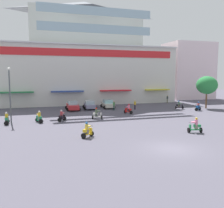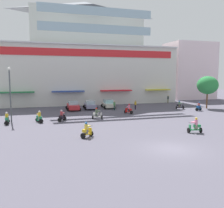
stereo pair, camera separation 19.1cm
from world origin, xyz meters
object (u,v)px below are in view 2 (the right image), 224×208
Objects in this scene: parked_car_0 at (73,106)px; scooter_rider_9 at (39,118)px; parked_car_2 at (108,104)px; pedestrian_2 at (168,99)px; scooter_rider_8 at (180,106)px; pedestrian_1 at (114,105)px; pedestrian_0 at (135,104)px; streetlamp_near at (10,91)px; plaza_tree_1 at (208,85)px; scooter_rider_7 at (199,107)px; scooter_rider_6 at (195,127)px; scooter_rider_3 at (62,116)px; parked_car_1 at (90,105)px; scooter_rider_1 at (7,119)px; scooter_rider_2 at (87,131)px; scooter_rider_5 at (97,114)px; scooter_rider_0 at (129,110)px.

scooter_rider_9 reaches higher than parked_car_0.
pedestrian_2 reaches higher than parked_car_2.
scooter_rider_8 is 0.96× the size of pedestrian_1.
pedestrian_2 is (14.01, 6.92, 0.08)m from pedestrian_1.
scooter_rider_8 is at bearing -13.09° from pedestrian_0.
pedestrian_1 is 0.23× the size of streetlamp_near.
plaza_tree_1 reaches higher than pedestrian_1.
scooter_rider_7 is 0.98× the size of scooter_rider_9.
scooter_rider_8 is at bearing 9.67° from streetlamp_near.
scooter_rider_6 is 22.04m from streetlamp_near.
scooter_rider_3 is 1.00× the size of scooter_rider_7.
parked_car_2 is at bearing 150.95° from scooter_rider_7.
parked_car_1 is 13.37m from scooter_rider_9.
plaza_tree_1 is at bearing 49.13° from scooter_rider_6.
pedestrian_0 reaches higher than parked_car_2.
scooter_rider_9 is (3.73, 0.07, -0.03)m from scooter_rider_1.
scooter_rider_7 is at bearing 52.69° from scooter_rider_6.
pedestrian_2 is (10.90, 24.73, 0.32)m from scooter_rider_6.
pedestrian_0 is (-12.73, 2.25, -3.21)m from plaza_tree_1.
scooter_rider_6 reaches higher than scooter_rider_2.
pedestrian_0 is at bearing 18.22° from streetlamp_near.
parked_car_1 is 10.06m from scooter_rider_5.
scooter_rider_1 is (-9.23, -9.74, -0.11)m from parked_car_0.
scooter_rider_0 reaches higher than parked_car_2.
pedestrian_0 is at bearing -21.33° from parked_car_1.
scooter_rider_6 is 1.06× the size of scooter_rider_7.
plaza_tree_1 is 20.99m from parked_car_1.
scooter_rider_3 reaches higher than parked_car_2.
pedestrian_1 reaches higher than scooter_rider_1.
scooter_rider_6 is (6.69, -20.59, -0.08)m from parked_car_1.
streetlamp_near reaches higher than pedestrian_1.
pedestrian_2 reaches higher than scooter_rider_2.
pedestrian_0 reaches higher than scooter_rider_5.
streetlamp_near reaches higher than plaza_tree_1.
scooter_rider_5 is 0.99× the size of scooter_rider_6.
parked_car_2 is at bearing 99.83° from scooter_rider_0.
scooter_rider_5 is 13.13m from scooter_rider_6.
streetlamp_near is (-15.46, -6.41, 3.07)m from pedestrian_1.
scooter_rider_8 is at bearing 12.13° from scooter_rider_0.
parked_car_0 is 2.75× the size of pedestrian_1.
scooter_rider_8 is at bearing -106.91° from pedestrian_2.
scooter_rider_7 is (29.14, 3.13, -0.01)m from scooter_rider_1.
pedestrian_2 is (12.98, 10.99, 0.34)m from scooter_rider_0.
plaza_tree_1 is at bearing -17.89° from parked_car_2.
scooter_rider_1 is (-15.64, -10.62, -0.11)m from parked_car_2.
scooter_rider_1 is at bearing -178.14° from scooter_rider_3.
scooter_rider_0 is 4.84m from pedestrian_0.
scooter_rider_8 is (14.92, -4.63, -0.11)m from parked_car_1.
scooter_rider_0 is at bearing -56.08° from parked_car_1.
parked_car_2 is 7.23m from scooter_rider_0.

